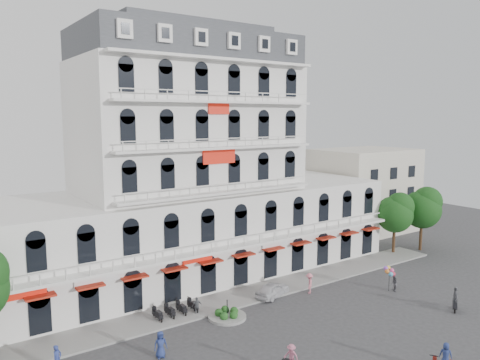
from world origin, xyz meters
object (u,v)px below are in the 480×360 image
(parked_car, at_px, (273,290))
(rider_northeast, at_px, (455,299))
(balloon_vendor, at_px, (392,278))
(rider_center, at_px, (291,358))
(rider_east, at_px, (446,358))

(parked_car, bearing_deg, rider_northeast, -153.90)
(parked_car, relative_size, balloon_vendor, 1.62)
(rider_center, bearing_deg, rider_northeast, 65.16)
(parked_car, height_order, rider_northeast, rider_northeast)
(rider_northeast, relative_size, rider_center, 1.03)
(rider_east, bearing_deg, rider_center, 24.98)
(rider_center, xyz_separation_m, balloon_vendor, (17.58, 5.61, 0.24))
(rider_east, xyz_separation_m, rider_northeast, (9.90, 5.23, 0.01))
(rider_east, relative_size, balloon_vendor, 0.86)
(rider_east, xyz_separation_m, rider_center, (-8.39, 5.64, 0.05))
(parked_car, bearing_deg, rider_east, 166.08)
(parked_car, height_order, rider_east, rider_east)
(rider_center, bearing_deg, rider_east, 32.54)
(rider_center, relative_size, balloon_vendor, 0.85)
(parked_car, distance_m, rider_center, 13.26)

